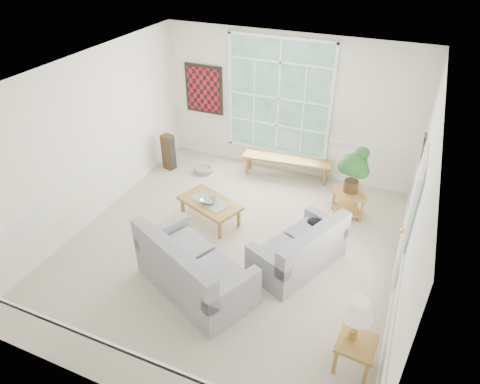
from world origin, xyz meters
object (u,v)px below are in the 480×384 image
at_px(side_table, 354,354).
at_px(loveseat_front, 195,262).
at_px(loveseat_right, 298,244).
at_px(coffee_table, 210,211).
at_px(end_table, 348,204).

bearing_deg(side_table, loveseat_front, 169.51).
height_order(loveseat_right, coffee_table, loveseat_right).
xyz_separation_m(loveseat_right, loveseat_front, (-1.28, -1.11, 0.07)).
relative_size(loveseat_right, end_table, 3.01).
bearing_deg(side_table, end_table, 102.65).
relative_size(loveseat_right, side_table, 3.32).
bearing_deg(end_table, coffee_table, -153.06).
relative_size(coffee_table, side_table, 2.42).
bearing_deg(coffee_table, loveseat_front, -49.97).
height_order(loveseat_front, coffee_table, loveseat_front).
height_order(loveseat_front, side_table, loveseat_front).
xyz_separation_m(loveseat_right, end_table, (0.48, 1.70, -0.17)).
xyz_separation_m(end_table, side_table, (0.73, -3.26, -0.02)).
bearing_deg(coffee_table, side_table, -13.54).
height_order(loveseat_front, end_table, loveseat_front).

